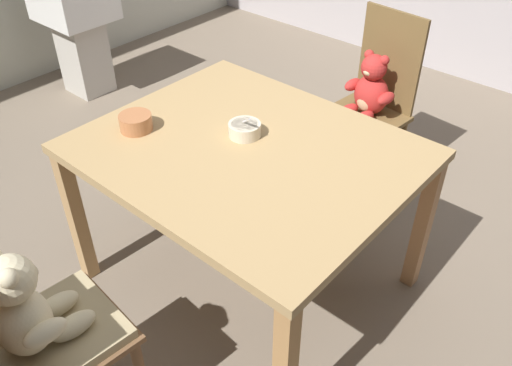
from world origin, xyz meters
TOP-DOWN VIEW (x-y plane):
  - ground_plane at (0.00, 0.00)m, footprint 5.20×5.20m
  - dining_table at (0.00, 0.00)m, footprint 1.19×0.99m
  - teddy_chair_far_center at (-0.01, 0.93)m, footprint 0.41×0.43m
  - teddy_chair_near_front at (-0.01, -0.91)m, footprint 0.40×0.43m
  - porridge_bowl_terracotta_near_left at (-0.41, -0.19)m, footprint 0.13×0.13m
  - porridge_bowl_cream_center at (-0.06, 0.06)m, footprint 0.13×0.13m
  - sink_basin at (-2.05, 0.60)m, footprint 0.46×0.42m

SIDE VIEW (x-z plane):
  - ground_plane at x=0.00m, z-range -0.04..0.00m
  - teddy_chair_far_center at x=-0.01m, z-range 0.05..0.98m
  - sink_basin at x=-2.05m, z-range 0.13..0.93m
  - teddy_chair_near_front at x=-0.01m, z-range 0.10..0.96m
  - dining_table at x=0.00m, z-range 0.27..0.97m
  - porridge_bowl_cream_center at x=-0.06m, z-range 0.67..0.78m
  - porridge_bowl_terracotta_near_left at x=-0.41m, z-range 0.70..0.77m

